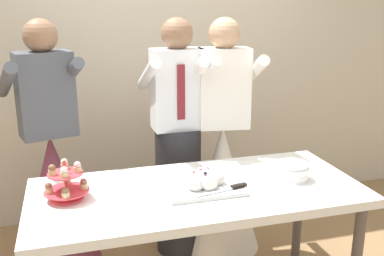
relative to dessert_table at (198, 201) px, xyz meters
name	(u,v)px	position (x,y,z in m)	size (l,w,h in m)	color
rear_wall	(147,41)	(0.00, 1.44, 0.75)	(5.20, 0.10, 2.90)	beige
dessert_table	(198,201)	(0.00, 0.00, 0.00)	(1.80, 0.80, 0.78)	white
cupcake_stand	(66,184)	(-0.69, 0.06, 0.16)	(0.23, 0.23, 0.21)	#D83F4C
main_cake_tray	(203,183)	(0.02, -0.02, 0.11)	(0.43, 0.31, 0.13)	silver
plate_stack	(293,171)	(0.56, -0.02, 0.12)	(0.18, 0.18, 0.10)	white
person_groom	(178,152)	(0.06, 0.69, 0.05)	(0.47, 0.50, 1.66)	#232328
person_bride	(222,172)	(0.38, 0.64, -0.12)	(0.56, 0.56, 1.66)	white
person_guest	(54,184)	(-0.78, 0.75, -0.12)	(0.60, 0.59, 1.66)	brown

